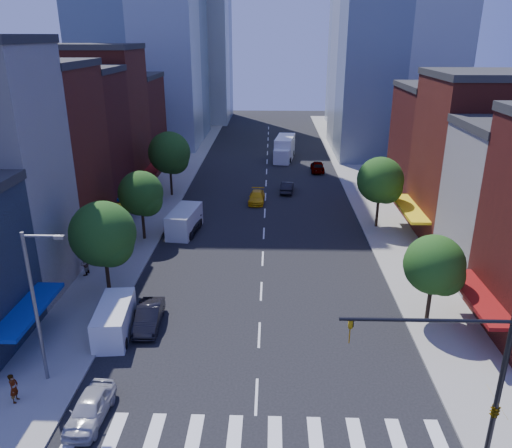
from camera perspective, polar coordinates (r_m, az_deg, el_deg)
The scene contains 29 objects.
ground at distance 28.90m, azimuth 0.05°, elevation -19.11°, with size 220.00×220.00×0.00m, color black.
sidewalk_left at distance 66.16m, azimuth -9.78°, elevation 4.30°, with size 5.00×120.00×0.15m, color gray.
sidewalk_right at distance 65.91m, azimuth 12.10°, elevation 4.08°, with size 5.00×120.00×0.15m, color gray.
crosswalk at distance 26.67m, azimuth -0.16°, elevation -23.24°, with size 19.00×3.00×0.01m, color silver.
bldg_left_2 at distance 48.99m, azimuth -24.67°, elevation 6.49°, with size 12.00×9.00×16.00m, color maroon.
bldg_left_3 at distance 56.64m, azimuth -20.96°, elevation 8.21°, with size 12.00×8.00×15.00m, color #4F1813.
bldg_left_4 at distance 64.26m, azimuth -18.27°, elevation 10.81°, with size 12.00×9.00×17.00m, color maroon.
bldg_left_5 at distance 73.46m, azimuth -15.66°, elevation 10.63°, with size 12.00×10.00×13.00m, color #4F1813.
bldg_right_2 at distance 51.63m, azimuth 25.12°, elevation 6.50°, with size 12.00×10.00×15.00m, color maroon.
bldg_right_3 at distance 60.92m, azimuth 21.47°, elevation 7.99°, with size 12.00×10.00×13.00m, color #4F1813.
traffic_signal at distance 24.59m, azimuth 24.72°, elevation -17.24°, with size 7.24×2.24×8.00m.
streetlight at distance 29.46m, azimuth -23.73°, elevation -7.89°, with size 2.25×0.25×9.00m.
tree_left_near at distance 37.76m, azimuth -16.90°, elevation -1.37°, with size 4.80×4.80×7.30m.
tree_left_mid at distance 47.79m, azimuth -12.87°, elevation 3.22°, with size 4.20×4.20×6.65m.
tree_left_far at distance 60.79m, azimuth -9.74°, elevation 7.84°, with size 5.00×5.00×7.75m.
tree_right_near at distance 35.09m, azimuth 19.93°, elevation -4.68°, with size 4.00×4.00×6.20m.
tree_right_far at distance 51.18m, azimuth 14.17°, elevation 4.67°, with size 4.60×4.60×7.20m.
parked_car_front at distance 28.43m, azimuth -18.46°, elevation -19.36°, with size 1.65×4.10×1.40m, color #AAAAAF.
parked_car_second at distance 35.02m, azimuth -12.15°, elevation -10.29°, with size 1.55×4.44×1.46m, color black.
parked_car_third at distance 51.44m, azimuth -8.90°, elevation 0.27°, with size 2.36×5.12×1.42m, color #999999.
parked_car_rear at distance 50.07m, azimuth -7.71°, elevation -0.33°, with size 1.81×4.45×1.29m, color black.
cargo_van_near at distance 34.43m, azimuth -15.91°, elevation -10.61°, with size 2.48×5.19×2.14m.
cargo_van_far at distance 49.98m, azimuth -8.23°, elevation 0.28°, with size 2.98×5.91×2.42m.
taxi at distance 58.79m, azimuth 0.09°, elevation 3.09°, with size 1.80×4.42×1.28m, color #E7AD0C.
traffic_car_oncoming at distance 62.76m, azimuth 3.57°, elevation 4.25°, with size 1.45×4.16×1.37m, color black.
traffic_car_far at distance 72.87m, azimuth 7.04°, elevation 6.56°, with size 1.87×4.64×1.58m, color #999999.
box_truck at distance 79.75m, azimuth 3.26°, elevation 8.55°, with size 3.61×8.88×3.47m.
pedestrian_near at distance 30.68m, azimuth -25.95°, elevation -16.50°, with size 0.62×0.41×1.71m, color #999999.
pedestrian_far at distance 42.95m, azimuth -19.08°, elevation -4.34°, with size 0.95×0.74×1.95m, color #999999.
Camera 1 is at (0.67, -22.15, 18.56)m, focal length 35.00 mm.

